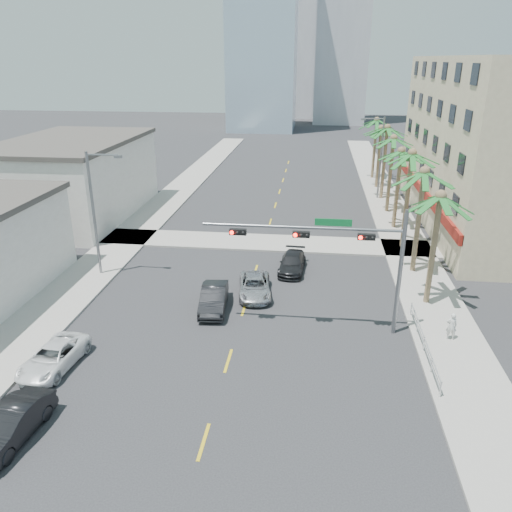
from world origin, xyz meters
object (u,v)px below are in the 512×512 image
at_px(car_parked_mid, 11,425).
at_px(car_lane_left, 214,298).
at_px(traffic_signal_mast, 343,249).
at_px(car_lane_right, 292,263).
at_px(pedestrian, 452,326).
at_px(car_lane_center, 255,286).
at_px(car_parked_far, 53,357).

xyz_separation_m(car_parked_mid, car_lane_left, (6.02, 12.43, 0.00)).
relative_size(traffic_signal_mast, car_lane_left, 2.51).
xyz_separation_m(car_lane_right, pedestrian, (9.30, -8.88, 0.32)).
relative_size(traffic_signal_mast, car_lane_center, 2.47).
xyz_separation_m(car_lane_left, pedestrian, (13.91, -2.23, 0.22)).
height_order(traffic_signal_mast, car_lane_left, traffic_signal_mast).
bearing_deg(car_lane_center, car_lane_right, 54.38).
relative_size(car_parked_far, car_lane_left, 1.01).
bearing_deg(pedestrian, car_lane_center, -20.04).
bearing_deg(car_parked_mid, car_lane_left, 68.78).
bearing_deg(car_parked_mid, car_parked_far, 103.95).
bearing_deg(car_lane_center, pedestrian, -29.25).
height_order(traffic_signal_mast, car_parked_mid, traffic_signal_mast).
bearing_deg(traffic_signal_mast, car_lane_left, 167.42).
distance_m(car_parked_mid, car_lane_right, 21.83).
bearing_deg(car_parked_far, car_lane_center, 51.61).
xyz_separation_m(traffic_signal_mast, pedestrian, (6.23, -0.52, -4.11)).
distance_m(car_parked_far, pedestrian, 21.38).
xyz_separation_m(traffic_signal_mast, car_parked_far, (-14.54, -5.61, -4.44)).
height_order(traffic_signal_mast, car_lane_right, traffic_signal_mast).
bearing_deg(traffic_signal_mast, car_parked_mid, -141.97).
bearing_deg(traffic_signal_mast, car_parked_far, -158.91).
height_order(car_lane_left, pedestrian, pedestrian).
xyz_separation_m(car_parked_mid, car_lane_right, (10.63, 19.07, -0.09)).
bearing_deg(car_parked_mid, traffic_signal_mast, 42.66).
distance_m(car_lane_center, pedestrian, 12.45).
xyz_separation_m(traffic_signal_mast, car_lane_left, (-7.68, 1.71, -4.33)).
distance_m(car_parked_mid, car_lane_center, 16.93).
distance_m(car_lane_left, pedestrian, 14.09).
height_order(car_lane_center, pedestrian, pedestrian).
distance_m(car_parked_mid, pedestrian, 22.39).
xyz_separation_m(car_parked_far, pedestrian, (20.77, 5.09, 0.33)).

